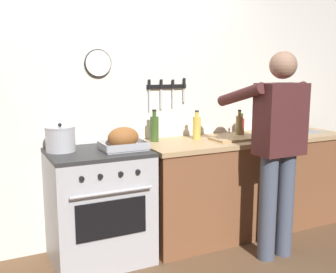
% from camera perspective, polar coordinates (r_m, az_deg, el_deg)
% --- Properties ---
extents(wall_back, '(6.00, 0.13, 2.60)m').
position_cam_1_polar(wall_back, '(3.48, -8.50, 5.88)').
color(wall_back, white).
rests_on(wall_back, ground).
extents(counter_block, '(2.03, 0.65, 0.90)m').
position_cam_1_polar(counter_block, '(3.87, 10.97, -6.50)').
color(counter_block, brown).
rests_on(counter_block, ground).
extents(stove, '(0.76, 0.67, 0.90)m').
position_cam_1_polar(stove, '(3.25, -9.88, -9.79)').
color(stove, '#BCBCC1').
rests_on(stove, ground).
extents(person_cook, '(0.51, 0.63, 1.66)m').
position_cam_1_polar(person_cook, '(3.25, 15.49, -0.83)').
color(person_cook, '#4C566B').
rests_on(person_cook, ground).
extents(roasting_pan, '(0.35, 0.26, 0.18)m').
position_cam_1_polar(roasting_pan, '(3.11, -6.44, -0.44)').
color(roasting_pan, '#B7B7BC').
rests_on(roasting_pan, stove).
extents(stock_pot, '(0.23, 0.23, 0.22)m').
position_cam_1_polar(stock_pot, '(3.14, -15.23, -0.35)').
color(stock_pot, '#B7B7BC').
rests_on(stock_pot, stove).
extents(cutting_board, '(0.36, 0.24, 0.02)m').
position_cam_1_polar(cutting_board, '(3.58, 9.20, -0.33)').
color(cutting_board, tan).
rests_on(cutting_board, counter_block).
extents(bottle_vinegar, '(0.06, 0.06, 0.25)m').
position_cam_1_polar(bottle_vinegar, '(3.76, 10.20, 1.58)').
color(bottle_vinegar, '#997F4C').
rests_on(bottle_vinegar, counter_block).
extents(bottle_olive_oil, '(0.07, 0.07, 0.28)m').
position_cam_1_polar(bottle_olive_oil, '(3.45, -1.97, 1.21)').
color(bottle_olive_oil, '#385623').
rests_on(bottle_olive_oil, counter_block).
extents(bottle_hot_sauce, '(0.05, 0.05, 0.21)m').
position_cam_1_polar(bottle_hot_sauce, '(3.84, 10.56, 1.47)').
color(bottle_hot_sauce, red).
rests_on(bottle_hot_sauce, counter_block).
extents(bottle_cooking_oil, '(0.07, 0.07, 0.26)m').
position_cam_1_polar(bottle_cooking_oil, '(3.57, 4.16, 1.35)').
color(bottle_cooking_oil, gold).
rests_on(bottle_cooking_oil, counter_block).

